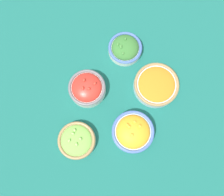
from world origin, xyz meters
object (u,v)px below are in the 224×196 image
bowl_broccoli (125,48)px  bowl_lettuce (77,140)px  bowl_squash (133,132)px  bowl_carrots (156,85)px  bowl_cherry_tomatoes (87,88)px

bowl_broccoli → bowl_lettuce: (0.42, -0.00, -0.00)m
bowl_broccoli → bowl_squash: bowl_squash is taller
bowl_carrots → bowl_lettuce: size_ratio=1.25×
bowl_carrots → bowl_squash: 0.21m
bowl_cherry_tomatoes → bowl_carrots: (-0.14, 0.24, -0.01)m
bowl_carrots → bowl_lettuce: bowl_lettuce is taller
bowl_squash → bowl_lettuce: bearing=-55.3°
bowl_broccoli → bowl_lettuce: bearing=-0.5°
bowl_broccoli → bowl_cherry_tomatoes: (0.22, -0.06, 0.01)m
bowl_broccoli → bowl_cherry_tomatoes: size_ratio=0.95×
bowl_broccoli → bowl_carrots: bearing=64.4°
bowl_cherry_tomatoes → bowl_squash: (0.07, 0.23, 0.00)m
bowl_broccoli → bowl_lettuce: 0.42m
bowl_squash → bowl_broccoli: bearing=-149.6°
bowl_cherry_tomatoes → bowl_carrots: 0.27m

